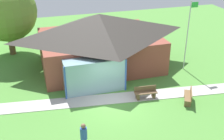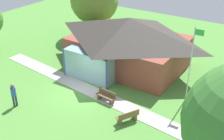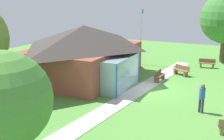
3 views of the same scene
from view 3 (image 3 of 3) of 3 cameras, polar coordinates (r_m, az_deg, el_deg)
ground_plane at (r=19.75m, az=8.66°, el=-4.07°), size 44.00×44.00×0.00m
pavilion at (r=21.99m, az=-5.60°, el=4.03°), size 10.15×8.33×4.31m
footpath at (r=19.95m, az=6.62°, el=-3.74°), size 18.86×3.45×0.03m
flagpole at (r=26.50m, az=6.17°, el=7.62°), size 0.64×0.08×5.50m
bench_rear_near_path at (r=21.66m, az=9.93°, el=-1.29°), size 1.53×0.57×0.84m
bench_mid_right at (r=23.72m, az=14.43°, el=-0.12°), size 1.11×1.53×0.84m
bench_lawn_far_right at (r=26.99m, az=19.49°, el=1.28°), size 0.65×1.55×0.84m
visitor_strolling_lawn at (r=16.16m, az=18.53°, el=-5.21°), size 0.34×0.34×1.74m
tree_west_hedge at (r=9.40m, az=-22.22°, el=-6.12°), size 3.27×3.27×4.83m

